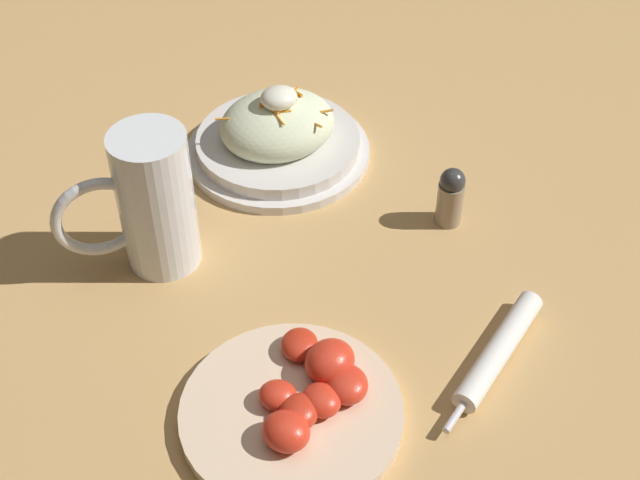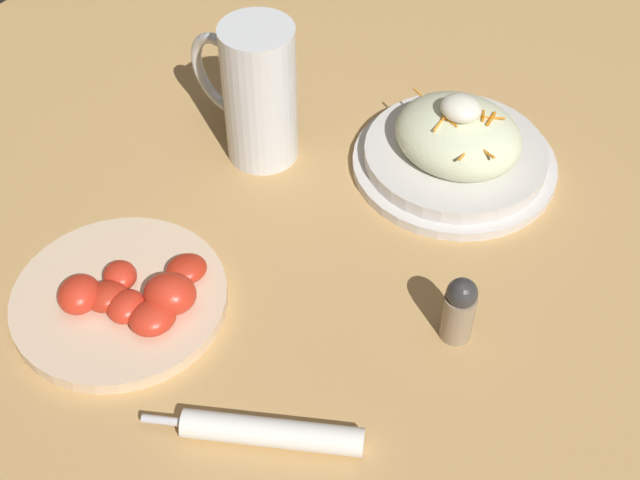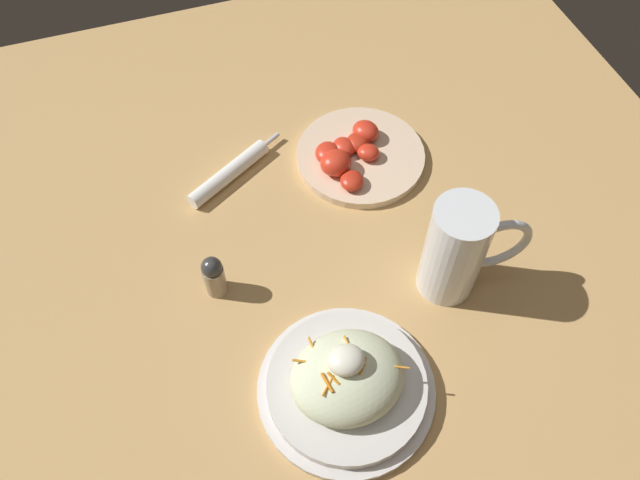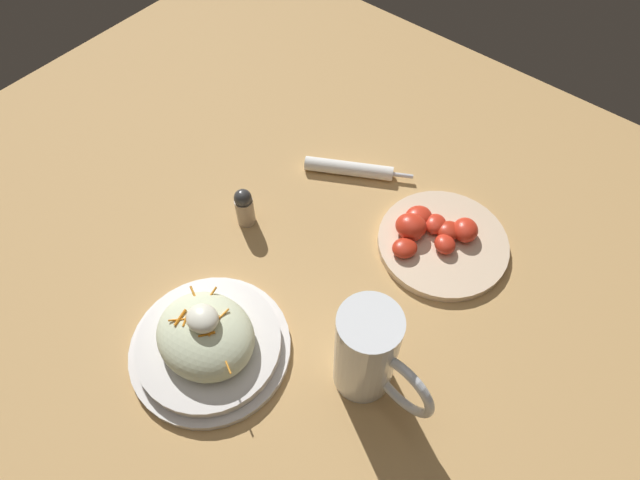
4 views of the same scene
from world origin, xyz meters
The scene contains 6 objects.
ground_plane centered at (0.00, 0.00, 0.00)m, with size 1.43×1.43×0.00m, color tan.
salad_plate centered at (-0.03, 0.14, 0.03)m, with size 0.23×0.23×0.10m.
beer_mug centered at (-0.23, 0.03, 0.07)m, with size 0.15×0.08×0.17m.
napkin_roll centered at (0.02, -0.26, 0.01)m, with size 0.18×0.11×0.03m.
tomato_plate centered at (-0.18, -0.23, 0.01)m, with size 0.21×0.21×0.05m.
salt_shaker centered at (0.09, -0.06, 0.04)m, with size 0.03×0.03×0.08m.
Camera 3 is at (0.09, 0.40, 0.78)m, focal length 34.95 mm.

